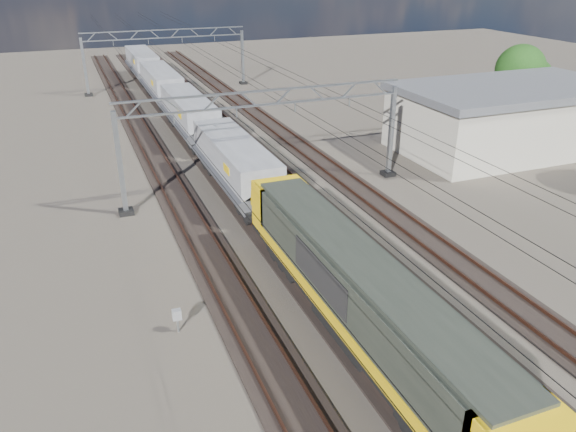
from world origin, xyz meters
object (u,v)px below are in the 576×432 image
object	(u,v)px
hopper_wagon_mid	(189,113)
tree_far	(524,72)
industrial_shed	(509,117)
locomotive	(359,293)
hopper_wagon_lead	(235,162)
catenary_gantry_mid	(267,138)
hopper_wagon_third	(161,83)
trackside_cabinet	(177,316)
hopper_wagon_fourth	(142,63)
catenary_gantry_far	(167,57)

from	to	relation	value
hopper_wagon_mid	tree_far	world-z (taller)	tree_far
industrial_shed	tree_far	bearing A→B (deg)	43.12
locomotive	industrial_shed	size ratio (longest dim) A/B	1.13
hopper_wagon_lead	tree_far	distance (m)	33.60
catenary_gantry_mid	hopper_wagon_third	size ratio (longest dim) A/B	1.53
catenary_gantry_mid	industrial_shed	xyz separation A→B (m)	(22.00, 2.00, -1.18)
tree_far	trackside_cabinet	bearing A→B (deg)	-149.32
hopper_wagon_third	industrial_shed	size ratio (longest dim) A/B	0.70
hopper_wagon_lead	industrial_shed	xyz separation A→B (m)	(24.00, 1.11, 0.49)
locomotive	hopper_wagon_lead	world-z (taller)	locomotive
hopper_wagon_fourth	catenary_gantry_mid	bearing A→B (deg)	-87.37
hopper_wagon_third	catenary_gantry_mid	bearing A→B (deg)	-86.09
catenary_gantry_mid	hopper_wagon_lead	bearing A→B (deg)	155.99
catenary_gantry_far	tree_far	xyz separation A→B (m)	(30.32, -26.21, 0.68)
locomotive	tree_far	size ratio (longest dim) A/B	2.93
locomotive	trackside_cabinet	bearing A→B (deg)	154.38
hopper_wagon_lead	tree_far	xyz separation A→B (m)	(32.32, 8.90, 2.36)
industrial_shed	trackside_cabinet	bearing A→B (deg)	-153.39
hopper_wagon_lead	tree_far	bearing A→B (deg)	15.39
hopper_wagon_fourth	industrial_shed	world-z (taller)	industrial_shed
hopper_wagon_lead	hopper_wagon_fourth	distance (m)	42.60
catenary_gantry_mid	tree_far	size ratio (longest dim) A/B	2.76
tree_far	hopper_wagon_fourth	bearing A→B (deg)	133.80
industrial_shed	tree_far	distance (m)	11.55
trackside_cabinet	industrial_shed	xyz separation A→B (m)	(30.92, 15.49, 1.88)
hopper_wagon_lead	hopper_wagon_fourth	bearing A→B (deg)	90.00
catenary_gantry_mid	trackside_cabinet	bearing A→B (deg)	-123.47
catenary_gantry_far	industrial_shed	bearing A→B (deg)	-57.09
catenary_gantry_mid	locomotive	distance (m)	17.00
catenary_gantry_far	locomotive	xyz separation A→B (m)	(-2.00, -52.80, -1.58)
hopper_wagon_lead	hopper_wagon_fourth	xyz separation A→B (m)	(0.00, 42.60, 0.00)
catenary_gantry_far	industrial_shed	distance (m)	40.51
catenary_gantry_far	hopper_wagon_lead	world-z (taller)	catenary_gantry_far
catenary_gantry_far	hopper_wagon_third	bearing A→B (deg)	-106.60
locomotive	hopper_wagon_mid	xyz separation A→B (m)	(-0.00, 31.90, -0.09)
hopper_wagon_mid	industrial_shed	world-z (taller)	industrial_shed
hopper_wagon_fourth	industrial_shed	size ratio (longest dim) A/B	0.70
hopper_wagon_fourth	hopper_wagon_mid	bearing A→B (deg)	-90.00
hopper_wagon_fourth	hopper_wagon_lead	bearing A→B (deg)	-90.00
catenary_gantry_far	trackside_cabinet	distance (m)	50.38
hopper_wagon_lead	hopper_wagon_third	world-z (taller)	same
industrial_shed	tree_far	world-z (taller)	tree_far
trackside_cabinet	industrial_shed	distance (m)	34.63
hopper_wagon_fourth	tree_far	distance (m)	46.75
locomotive	industrial_shed	bearing A→B (deg)	38.08
hopper_wagon_fourth	tree_far	bearing A→B (deg)	-46.20
hopper_wagon_mid	hopper_wagon_fourth	xyz separation A→B (m)	(0.00, 28.40, 0.00)
catenary_gantry_mid	hopper_wagon_third	xyz separation A→B (m)	(-2.00, 29.29, -1.67)
hopper_wagon_lead	hopper_wagon_mid	size ratio (longest dim) A/B	1.00
catenary_gantry_far	hopper_wagon_third	xyz separation A→B (m)	(-2.00, -6.71, -1.67)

